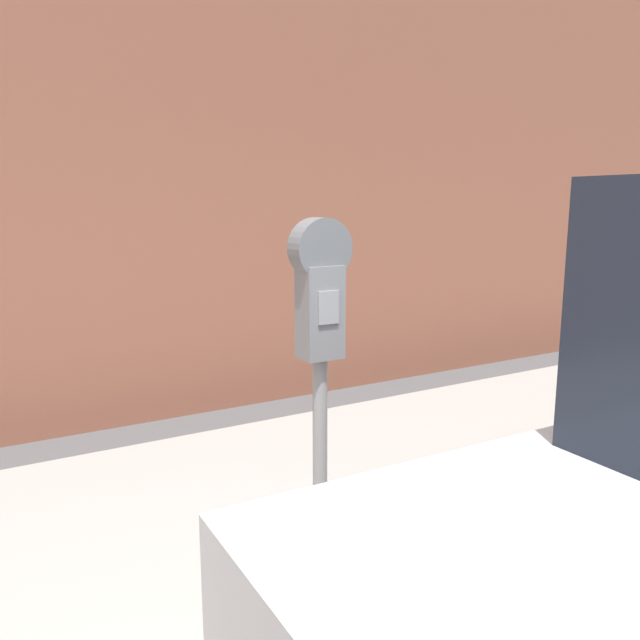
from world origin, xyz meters
The scene contains 3 objects.
sidewalk centered at (0.00, 2.20, 0.07)m, with size 24.00×2.80×0.13m.
building_facade centered at (0.00, 4.53, 2.92)m, with size 24.00×0.30×5.84m.
parking_meter centered at (0.31, 1.26, 1.32)m, with size 0.22×0.12×1.64m.
Camera 1 is at (-0.81, -0.69, 1.82)m, focal length 35.00 mm.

